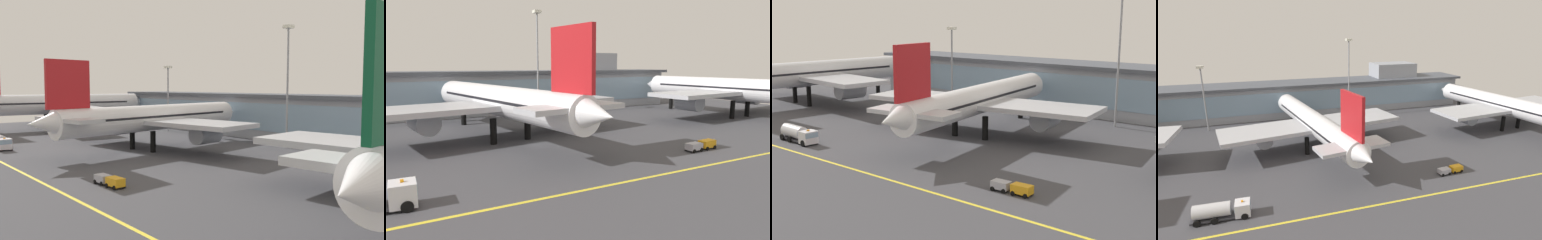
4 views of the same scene
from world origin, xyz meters
TOP-DOWN VIEW (x-y plane):
  - ground_plane at (0.00, 0.00)m, footprint 180.00×180.00m
  - taxiway_centreline_stripe at (0.00, -22.00)m, footprint 144.00×0.50m
  - terminal_building at (1.96, 42.18)m, footprint 122.31×14.00m
  - airliner_near_right at (-3.49, 7.81)m, footprint 46.18×56.46m
  - airliner_far_right at (55.32, 6.61)m, footprint 46.83×56.54m
  - fuel_tanker_truck at (-23.83, -17.69)m, footprint 9.13×3.20m
  - baggage_tug_near at (20.66, -15.61)m, footprint 5.69×2.05m
  - apron_light_mast_west at (-30.92, 31.22)m, footprint 1.80×1.80m
  - apron_light_mast_centre at (13.36, 30.92)m, footprint 1.80×1.80m

SIDE VIEW (x-z plane):
  - ground_plane at x=0.00m, z-range 0.00..0.00m
  - taxiway_centreline_stripe at x=0.00m, z-range 0.00..0.01m
  - baggage_tug_near at x=20.66m, z-range 0.09..1.49m
  - fuel_tanker_truck at x=-23.83m, z-range 0.06..2.96m
  - terminal_building at x=1.96m, z-range -2.10..14.43m
  - airliner_near_right at x=-3.49m, z-range -2.44..15.57m
  - airliner_far_right at x=55.32m, z-range -2.51..16.09m
  - apron_light_mast_west at x=-30.92m, z-range 3.38..22.65m
  - apron_light_mast_centre at x=13.36m, z-range 3.78..30.10m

